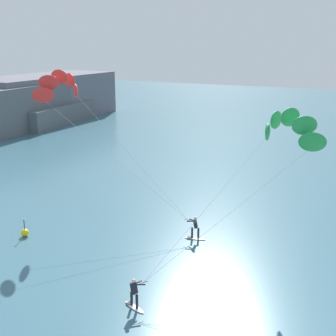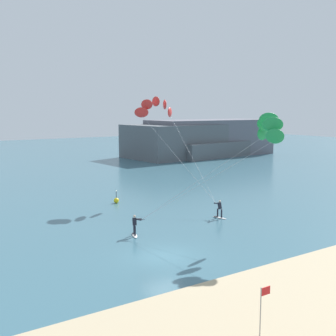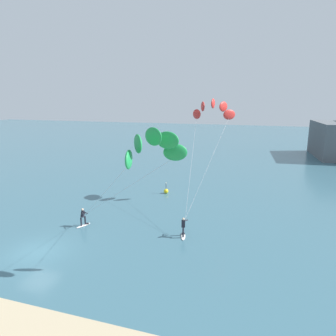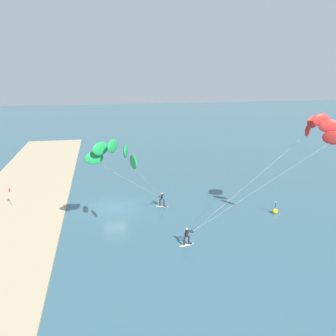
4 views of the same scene
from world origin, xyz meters
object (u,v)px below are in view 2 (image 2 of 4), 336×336
(kitesurfer_nearshore, at_px, (158,111))
(marker_buoy, at_px, (116,200))
(kitesurfer_mid_water, at_px, (262,132))
(beach_flag, at_px, (263,301))

(kitesurfer_nearshore, relative_size, marker_buoy, 9.49)
(kitesurfer_mid_water, relative_size, beach_flag, 5.01)
(kitesurfer_mid_water, distance_m, marker_buoy, 19.00)
(marker_buoy, relative_size, beach_flag, 0.63)
(kitesurfer_mid_water, bearing_deg, kitesurfer_nearshore, 86.30)
(kitesurfer_nearshore, relative_size, beach_flag, 5.95)
(kitesurfer_mid_water, relative_size, marker_buoy, 7.99)
(marker_buoy, bearing_deg, kitesurfer_nearshore, -0.13)
(kitesurfer_mid_water, bearing_deg, marker_buoy, 104.19)
(kitesurfer_nearshore, distance_m, marker_buoy, 10.84)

